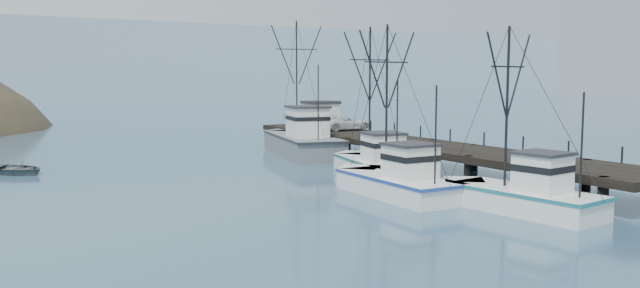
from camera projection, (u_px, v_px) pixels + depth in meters
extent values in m
plane|color=#31516D|center=(376.00, 224.00, 30.13)|extent=(400.00, 400.00, 0.00)
cube|color=black|center=(407.00, 144.00, 50.64)|extent=(6.00, 44.00, 0.50)
cylinder|color=black|center=(603.00, 196.00, 32.09)|extent=(0.56, 0.56, 2.00)
cylinder|color=black|center=(528.00, 182.00, 36.43)|extent=(0.56, 0.56, 2.00)
cylinder|color=black|center=(587.00, 175.00, 38.96)|extent=(0.56, 0.56, 2.00)
cylinder|color=black|center=(468.00, 171.00, 40.77)|extent=(0.56, 0.56, 2.00)
cylinder|color=black|center=(525.00, 166.00, 43.30)|extent=(0.56, 0.56, 2.00)
cylinder|color=black|center=(420.00, 162.00, 45.11)|extent=(0.56, 0.56, 2.00)
cylinder|color=black|center=(474.00, 158.00, 47.64)|extent=(0.56, 0.56, 2.00)
cylinder|color=black|center=(381.00, 155.00, 49.45)|extent=(0.56, 0.56, 2.00)
cylinder|color=black|center=(432.00, 151.00, 51.98)|extent=(0.56, 0.56, 2.00)
cylinder|color=black|center=(348.00, 149.00, 53.79)|extent=(0.56, 0.56, 2.00)
cylinder|color=black|center=(397.00, 146.00, 56.32)|extent=(0.56, 0.56, 2.00)
cylinder|color=black|center=(319.00, 144.00, 58.13)|extent=(0.56, 0.56, 2.00)
cylinder|color=black|center=(366.00, 141.00, 60.66)|extent=(0.56, 0.56, 2.00)
cylinder|color=black|center=(295.00, 139.00, 62.47)|extent=(0.56, 0.56, 2.00)
cylinder|color=black|center=(340.00, 137.00, 65.00)|extent=(0.56, 0.56, 2.00)
cylinder|color=black|center=(274.00, 135.00, 66.82)|extent=(0.56, 0.56, 2.00)
cylinder|color=black|center=(316.00, 133.00, 69.34)|extent=(0.56, 0.56, 2.00)
cube|color=#9EB2C6|center=(76.00, 103.00, 182.56)|extent=(360.00, 40.00, 26.00)
cube|color=white|center=(524.00, 204.00, 32.78)|extent=(4.24, 8.41, 1.60)
cube|color=white|center=(464.00, 193.00, 35.97)|extent=(3.11, 3.11, 1.60)
cube|color=#1C6973|center=(524.00, 191.00, 32.71)|extent=(4.33, 8.62, 0.18)
cube|color=silver|center=(542.00, 173.00, 31.78)|extent=(2.50, 2.56, 1.90)
cube|color=#26262B|center=(543.00, 153.00, 31.68)|extent=(2.71, 2.79, 0.16)
cylinder|color=black|center=(507.00, 107.00, 33.24)|extent=(0.14, 0.14, 8.53)
cylinder|color=black|center=(582.00, 145.00, 29.98)|extent=(0.10, 0.10, 5.12)
cube|color=white|center=(399.00, 189.00, 37.26)|extent=(3.54, 8.70, 1.60)
cube|color=white|center=(359.00, 179.00, 41.04)|extent=(3.50, 3.50, 1.60)
cube|color=navy|center=(399.00, 177.00, 37.19)|extent=(3.61, 8.92, 0.18)
cube|color=silver|center=(410.00, 162.00, 36.11)|extent=(2.46, 2.46, 1.90)
cube|color=#26262B|center=(411.00, 144.00, 36.00)|extent=(2.67, 2.68, 0.16)
cylinder|color=black|center=(387.00, 99.00, 37.87)|extent=(0.14, 0.14, 9.01)
cylinder|color=black|center=(436.00, 135.00, 33.99)|extent=(0.10, 0.10, 5.41)
cube|color=white|center=(376.00, 170.00, 44.77)|extent=(5.12, 9.40, 1.60)
cube|color=white|center=(354.00, 163.00, 48.99)|extent=(3.36, 3.36, 1.60)
cube|color=#165A58|center=(376.00, 161.00, 44.70)|extent=(5.23, 9.64, 0.18)
cube|color=silver|center=(383.00, 148.00, 43.51)|extent=(2.85, 2.94, 1.90)
cube|color=#26262B|center=(383.00, 133.00, 43.41)|extent=(3.09, 3.20, 0.16)
cylinder|color=black|center=(370.00, 93.00, 45.50)|extent=(0.14, 0.14, 9.51)
cylinder|color=black|center=(397.00, 123.00, 41.15)|extent=(0.10, 0.10, 5.71)
cube|color=slate|center=(303.00, 147.00, 57.49)|extent=(6.94, 13.38, 2.20)
cube|color=slate|center=(286.00, 141.00, 63.54)|extent=(4.33, 4.33, 2.20)
cube|color=black|center=(302.00, 136.00, 57.39)|extent=(7.10, 13.72, 0.18)
cube|color=silver|center=(307.00, 122.00, 55.69)|extent=(3.77, 4.15, 2.60)
cube|color=#26262B|center=(307.00, 107.00, 55.55)|extent=(4.09, 4.53, 0.16)
cylinder|color=black|center=(297.00, 78.00, 58.69)|extent=(0.14, 0.14, 10.57)
cylinder|color=black|center=(318.00, 103.00, 52.40)|extent=(0.10, 0.10, 6.34)
cube|color=silver|center=(321.00, 116.00, 63.20)|extent=(2.80, 3.00, 2.50)
cube|color=#26262B|center=(321.00, 102.00, 63.05)|extent=(3.00, 3.20, 0.30)
imported|color=silver|center=(346.00, 123.00, 60.96)|extent=(5.19, 2.56, 1.42)
imported|color=#595F63|center=(15.00, 174.00, 46.18)|extent=(6.03, 6.35, 1.07)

